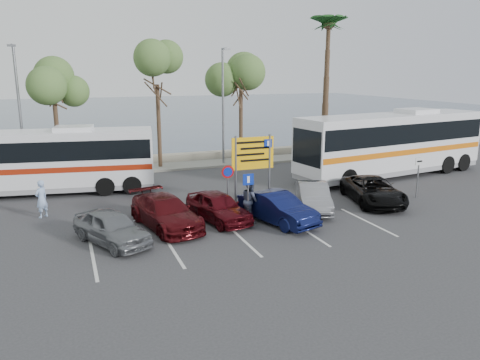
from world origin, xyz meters
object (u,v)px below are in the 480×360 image
object	(u,v)px
coach_bus_right	(392,146)
direction_sign	(253,159)
pedestrian_far	(251,200)
car_silver_a	(112,227)
suv_black	(373,190)
street_lamp_right	(223,101)
car_blue	(278,208)
car_maroon	(166,212)
car_silver_b	(313,197)
car_red	(218,207)
street_lamp_left	(19,106)
coach_bus_left	(42,163)
pedestrian_near	(41,199)

from	to	relation	value
coach_bus_right	direction_sign	bearing A→B (deg)	-163.27
coach_bus_right	pedestrian_far	bearing A→B (deg)	-155.36
car_silver_a	suv_black	world-z (taller)	car_silver_a
street_lamp_right	car_blue	size ratio (longest dim) A/B	1.94
car_silver_a	suv_black	size ratio (longest dim) A/B	0.82
car_maroon	car_silver_b	distance (m)	7.27
car_silver_a	car_red	bearing A→B (deg)	-11.81
street_lamp_left	coach_bus_right	xyz separation A→B (m)	(21.99, -7.02, -2.64)
street_lamp_left	car_silver_a	distance (m)	14.30
car_red	car_silver_b	size ratio (longest dim) A/B	0.98
coach_bus_left	car_silver_a	xyz separation A→B (m)	(2.68, -9.23, -1.05)
street_lamp_left	direction_sign	size ratio (longest dim) A/B	2.23
street_lamp_right	coach_bus_right	distance (m)	11.71
direction_sign	suv_black	bearing A→B (deg)	-15.81
car_blue	car_silver_b	xyz separation A→B (m)	(2.47, 1.17, -0.02)
coach_bus_right	car_silver_b	distance (m)	9.94
car_silver_b	car_maroon	bearing A→B (deg)	-158.13
car_blue	car_maroon	distance (m)	4.94
street_lamp_right	car_red	size ratio (longest dim) A/B	2.03
coach_bus_left	car_blue	world-z (taller)	coach_bus_left
street_lamp_right	car_red	xyz separation A→B (m)	(-4.37, -12.02, -3.93)
coach_bus_left	car_silver_b	distance (m)	14.77
street_lamp_left	coach_bus_right	bearing A→B (deg)	-17.70
direction_sign	car_red	size ratio (longest dim) A/B	0.91
car_maroon	pedestrian_far	distance (m)	3.81
pedestrian_near	pedestrian_far	size ratio (longest dim) A/B	0.91
coach_bus_right	pedestrian_near	distance (m)	20.91
coach_bus_right	pedestrian_near	bearing A→B (deg)	-175.68
coach_bus_right	pedestrian_near	xyz separation A→B (m)	(-20.83, -1.57, -1.08)
coach_bus_right	car_silver_b	size ratio (longest dim) A/B	3.43
direction_sign	car_blue	world-z (taller)	direction_sign
direction_sign	pedestrian_near	size ratio (longest dim) A/B	2.04
street_lamp_left	pedestrian_far	xyz separation A→B (m)	(10.00, -12.52, -3.63)
suv_black	direction_sign	bearing A→B (deg)	178.56
car_red	car_blue	bearing A→B (deg)	-39.33
pedestrian_near	car_silver_a	bearing A→B (deg)	76.34
car_silver_a	pedestrian_near	distance (m)	5.33
car_silver_b	street_lamp_left	bearing A→B (deg)	160.19
car_silver_a	pedestrian_far	xyz separation A→B (m)	(6.17, 0.69, 0.30)
coach_bus_left	car_silver_b	size ratio (longest dim) A/B	3.01
car_blue	coach_bus_left	bearing A→B (deg)	119.69
car_maroon	car_silver_b	world-z (taller)	car_maroon
street_lamp_left	coach_bus_right	size ratio (longest dim) A/B	0.58
car_silver_a	direction_sign	bearing A→B (deg)	-3.80
street_lamp_right	car_maroon	distance (m)	14.34
car_silver_a	car_red	world-z (taller)	car_red
direction_sign	street_lamp_right	bearing A→B (deg)	79.06
direction_sign	coach_bus_left	distance (m)	11.74
car_silver_a	street_lamp_right	bearing A→B (deg)	29.52
pedestrian_near	coach_bus_right	bearing A→B (deg)	140.64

